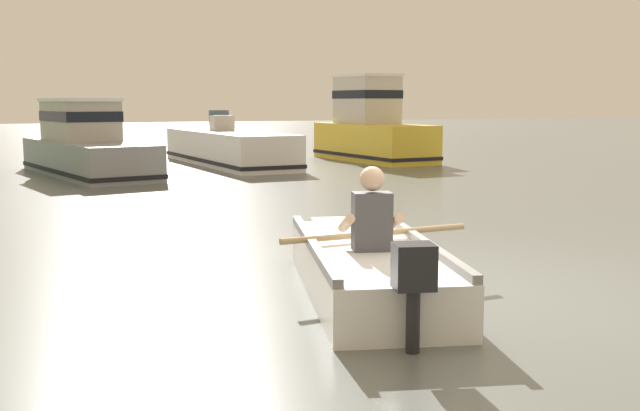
{
  "coord_description": "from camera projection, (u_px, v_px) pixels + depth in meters",
  "views": [
    {
      "loc": [
        -3.81,
        -6.01,
        1.75
      ],
      "look_at": [
        -0.37,
        2.06,
        0.55
      ],
      "focal_mm": 42.57,
      "sensor_mm": 36.0,
      "label": 1
    }
  ],
  "objects": [
    {
      "name": "rowboat_with_person",
      "position": [
        367.0,
        266.0,
        6.99
      ],
      "size": [
        2.19,
        3.68,
        1.19
      ],
      "color": "white",
      "rests_on": "ground"
    },
    {
      "name": "moored_boat_grey",
      "position": [
        85.0,
        146.0,
        18.32
      ],
      "size": [
        2.78,
        5.86,
        1.84
      ],
      "color": "gray",
      "rests_on": "ground"
    },
    {
      "name": "ground_plane",
      "position": [
        441.0,
        288.0,
        7.19
      ],
      "size": [
        120.0,
        120.0,
        0.0
      ],
      "primitive_type": "plane",
      "color": "slate"
    },
    {
      "name": "moored_boat_yellow",
      "position": [
        371.0,
        129.0,
        22.68
      ],
      "size": [
        2.01,
        4.8,
        2.57
      ],
      "color": "gold",
      "rests_on": "ground"
    },
    {
      "name": "moored_boat_white",
      "position": [
        228.0,
        149.0,
        21.29
      ],
      "size": [
        2.11,
        6.8,
        1.51
      ],
      "color": "white",
      "rests_on": "ground"
    }
  ]
}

